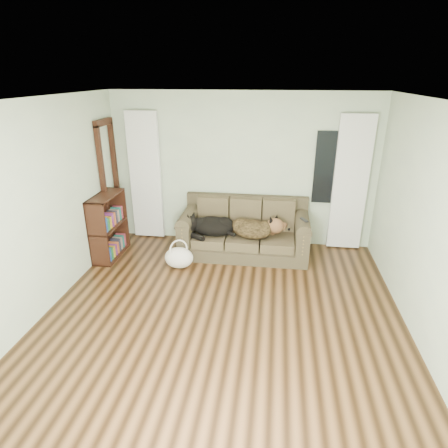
# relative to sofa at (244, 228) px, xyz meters

# --- Properties ---
(floor) EXTENTS (5.00, 5.00, 0.00)m
(floor) POSITION_rel_sofa_xyz_m (-0.10, -1.97, -0.45)
(floor) COLOR black
(floor) RESTS_ON ground
(ceiling) EXTENTS (5.00, 5.00, 0.00)m
(ceiling) POSITION_rel_sofa_xyz_m (-0.10, -1.97, 2.15)
(ceiling) COLOR white
(ceiling) RESTS_ON ground
(wall_back) EXTENTS (4.50, 0.04, 2.60)m
(wall_back) POSITION_rel_sofa_xyz_m (-0.10, 0.53, 0.85)
(wall_back) COLOR beige
(wall_back) RESTS_ON ground
(wall_left) EXTENTS (0.04, 5.00, 2.60)m
(wall_left) POSITION_rel_sofa_xyz_m (-2.35, -1.97, 0.85)
(wall_left) COLOR beige
(wall_left) RESTS_ON ground
(wall_right) EXTENTS (0.04, 5.00, 2.60)m
(wall_right) POSITION_rel_sofa_xyz_m (2.15, -1.97, 0.85)
(wall_right) COLOR beige
(wall_right) RESTS_ON ground
(curtain_left) EXTENTS (0.55, 0.08, 2.25)m
(curtain_left) POSITION_rel_sofa_xyz_m (-1.80, 0.45, 0.70)
(curtain_left) COLOR white
(curtain_left) RESTS_ON ground
(curtain_right) EXTENTS (0.55, 0.08, 2.25)m
(curtain_right) POSITION_rel_sofa_xyz_m (1.70, 0.45, 0.70)
(curtain_right) COLOR white
(curtain_right) RESTS_ON ground
(window_pane) EXTENTS (0.50, 0.03, 1.20)m
(window_pane) POSITION_rel_sofa_xyz_m (1.35, 0.50, 0.95)
(window_pane) COLOR black
(window_pane) RESTS_ON wall_back
(door_casing) EXTENTS (0.07, 0.60, 2.10)m
(door_casing) POSITION_rel_sofa_xyz_m (-2.30, 0.08, 0.60)
(door_casing) COLOR black
(door_casing) RESTS_ON ground
(sofa) EXTENTS (2.10, 0.90, 0.86)m
(sofa) POSITION_rel_sofa_xyz_m (0.00, 0.00, 0.00)
(sofa) COLOR #362F21
(sofa) RESTS_ON floor
(dog_black_lab) EXTENTS (0.76, 0.56, 0.30)m
(dog_black_lab) POSITION_rel_sofa_xyz_m (-0.55, -0.09, 0.03)
(dog_black_lab) COLOR black
(dog_black_lab) RESTS_ON sofa
(dog_shepherd) EXTENTS (0.85, 0.73, 0.32)m
(dog_shepherd) POSITION_rel_sofa_xyz_m (0.17, -0.10, 0.04)
(dog_shepherd) COLOR black
(dog_shepherd) RESTS_ON sofa
(tv_remote) EXTENTS (0.12, 0.17, 0.02)m
(tv_remote) POSITION_rel_sofa_xyz_m (0.95, -0.20, 0.28)
(tv_remote) COLOR black
(tv_remote) RESTS_ON sofa
(tote_bag) EXTENTS (0.55, 0.49, 0.33)m
(tote_bag) POSITION_rel_sofa_xyz_m (-0.96, -0.65, -0.29)
(tote_bag) COLOR silver
(tote_bag) RESTS_ON floor
(bookshelf) EXTENTS (0.41, 0.87, 1.06)m
(bookshelf) POSITION_rel_sofa_xyz_m (-2.19, -0.39, 0.05)
(bookshelf) COLOR black
(bookshelf) RESTS_ON floor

